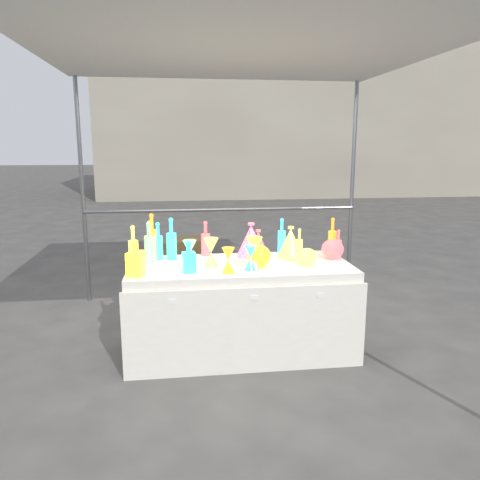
{
  "coord_description": "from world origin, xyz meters",
  "views": [
    {
      "loc": [
        -0.49,
        -3.67,
        1.7
      ],
      "look_at": [
        0.0,
        0.0,
        0.95
      ],
      "focal_mm": 35.0,
      "sensor_mm": 36.0,
      "label": 1
    }
  ],
  "objects": [
    {
      "name": "bottle_10",
      "position": [
        0.86,
        0.09,
        0.88
      ],
      "size": [
        0.06,
        0.06,
        0.25
      ],
      "primitive_type": null,
      "rotation": [
        0.0,
        0.0,
        0.16
      ],
      "color": "#241CA7",
      "rests_on": "display_table"
    },
    {
      "name": "bottle_3",
      "position": [
        -0.26,
        0.34,
        0.9
      ],
      "size": [
        0.1,
        0.1,
        0.31
      ],
      "primitive_type": null,
      "rotation": [
        0.0,
        0.0,
        0.24
      ],
      "color": "#241CA7",
      "rests_on": "display_table"
    },
    {
      "name": "hourglass_4",
      "position": [
        0.1,
        -0.15,
        0.87
      ],
      "size": [
        0.13,
        0.13,
        0.25
      ],
      "primitive_type": null,
      "rotation": [
        0.0,
        0.0,
        -0.02
      ],
      "color": "red",
      "rests_on": "display_table"
    },
    {
      "name": "hourglass_5",
      "position": [
        0.06,
        -0.19,
        0.85
      ],
      "size": [
        0.11,
        0.11,
        0.19
      ],
      "primitive_type": null,
      "rotation": [
        0.0,
        0.0,
        0.18
      ],
      "color": "#20971B",
      "rests_on": "display_table"
    },
    {
      "name": "bottle_8",
      "position": [
        0.43,
        0.36,
        0.91
      ],
      "size": [
        0.09,
        0.09,
        0.32
      ],
      "primitive_type": null,
      "rotation": [
        0.0,
        0.0,
        -0.3
      ],
      "color": "#20971B",
      "rests_on": "display_table"
    },
    {
      "name": "bottle_2",
      "position": [
        -0.72,
        0.3,
        0.94
      ],
      "size": [
        0.09,
        0.09,
        0.39
      ],
      "primitive_type": null,
      "rotation": [
        0.0,
        0.0,
        -0.01
      ],
      "color": "gold",
      "rests_on": "display_table"
    },
    {
      "name": "bottle_6",
      "position": [
        -0.73,
        0.2,
        0.92
      ],
      "size": [
        0.12,
        0.12,
        0.34
      ],
      "primitive_type": null,
      "rotation": [
        0.0,
        0.0,
        -0.41
      ],
      "color": "red",
      "rests_on": "display_table"
    },
    {
      "name": "bottle_5",
      "position": [
        -0.73,
        0.11,
        0.92
      ],
      "size": [
        0.08,
        0.08,
        0.35
      ],
      "primitive_type": null,
      "rotation": [
        0.0,
        0.0,
        -0.1
      ],
      "color": "#A9218F",
      "rests_on": "display_table"
    },
    {
      "name": "decanter_0",
      "position": [
        -0.81,
        -0.26,
        0.89
      ],
      "size": [
        0.14,
        0.14,
        0.27
      ],
      "primitive_type": null,
      "rotation": [
        0.0,
        0.0,
        -0.32
      ],
      "color": "red",
      "rests_on": "display_table"
    },
    {
      "name": "globe_2",
      "position": [
        0.14,
        -0.09,
        0.83
      ],
      "size": [
        0.25,
        0.25,
        0.15
      ],
      "primitive_type": null,
      "rotation": [
        0.0,
        0.0,
        -0.34
      ],
      "color": "gold",
      "rests_on": "display_table"
    },
    {
      "name": "lampshade_2",
      "position": [
        0.2,
        0.28,
        0.87
      ],
      "size": [
        0.23,
        0.23,
        0.23
      ],
      "primitive_type": null,
      "rotation": [
        0.0,
        0.0,
        0.23
      ],
      "color": "#241CA7",
      "rests_on": "display_table"
    },
    {
      "name": "hourglass_3",
      "position": [
        -0.41,
        -0.04,
        0.86
      ],
      "size": [
        0.14,
        0.14,
        0.22
      ],
      "primitive_type": null,
      "rotation": [
        0.0,
        0.0,
        -0.43
      ],
      "color": "#A9218F",
      "rests_on": "display_table"
    },
    {
      "name": "decanter_1",
      "position": [
        -0.81,
        -0.19,
        0.88
      ],
      "size": [
        0.11,
        0.11,
        0.26
      ],
      "primitive_type": null,
      "rotation": [
        0.0,
        0.0,
        -0.05
      ],
      "color": "gold",
      "rests_on": "display_table"
    },
    {
      "name": "hourglass_0",
      "position": [
        -0.12,
        -0.25,
        0.85
      ],
      "size": [
        0.12,
        0.12,
        0.2
      ],
      "primitive_type": null,
      "rotation": [
        0.0,
        0.0,
        0.31
      ],
      "color": "gold",
      "rests_on": "display_table"
    },
    {
      "name": "bottle_11",
      "position": [
        0.52,
        0.1,
        0.88
      ],
      "size": [
        0.08,
        0.08,
        0.26
      ],
      "primitive_type": null,
      "rotation": [
        0.0,
        0.0,
        -0.41
      ],
      "color": "#126B74",
      "rests_on": "display_table"
    },
    {
      "name": "cardboard_box_flat",
      "position": [
        0.11,
        2.41,
        0.03
      ],
      "size": [
        0.93,
        0.83,
        0.07
      ],
      "primitive_type": "cube",
      "rotation": [
        0.0,
        0.0,
        0.46
      ],
      "color": "olive",
      "rests_on": "ground"
    },
    {
      "name": "canopy_tent",
      "position": [
        0.0,
        0.01,
        2.38
      ],
      "size": [
        3.15,
        3.15,
        2.46
      ],
      "color": "gray",
      "rests_on": "ground"
    },
    {
      "name": "bottle_4",
      "position": [
        -0.85,
        0.03,
        0.92
      ],
      "size": [
        0.09,
        0.09,
        0.33
      ],
      "primitive_type": null,
      "rotation": [
        0.0,
        0.0,
        -0.18
      ],
      "color": "#126B74",
      "rests_on": "display_table"
    },
    {
      "name": "hourglass_2",
      "position": [
        -0.24,
        -0.06,
        0.87
      ],
      "size": [
        0.14,
        0.14,
        0.23
      ],
      "primitive_type": null,
      "rotation": [
        0.0,
        0.0,
        0.19
      ],
      "color": "#126B74",
      "rests_on": "display_table"
    },
    {
      "name": "bottle_9",
      "position": [
        0.86,
        0.25,
        0.91
      ],
      "size": [
        0.09,
        0.09,
        0.33
      ],
      "primitive_type": null,
      "rotation": [
        0.0,
        0.0,
        -0.32
      ],
      "color": "gold",
      "rests_on": "display_table"
    },
    {
      "name": "lampshade_1",
      "position": [
        0.13,
        0.27,
        0.9
      ],
      "size": [
        0.28,
        0.28,
        0.29
      ],
      "primitive_type": null,
      "rotation": [
        0.0,
        0.0,
        0.14
      ],
      "color": "#FFA835",
      "rests_on": "display_table"
    },
    {
      "name": "display_table",
      "position": [
        0.0,
        -0.01,
        0.37
      ],
      "size": [
        1.84,
        0.83,
        0.75
      ],
      "color": "white",
      "rests_on": "ground"
    },
    {
      "name": "background_building",
      "position": [
        4.0,
        14.0,
        3.0
      ],
      "size": [
        14.0,
        6.0,
        6.0
      ],
      "primitive_type": "cube",
      "color": "#ADA590",
      "rests_on": "ground"
    },
    {
      "name": "globe_3",
      "position": [
        0.81,
        0.07,
        0.83
      ],
      "size": [
        0.25,
        0.25,
        0.15
      ],
      "primitive_type": null,
      "rotation": [
        0.0,
        0.0,
        -0.41
      ],
      "color": "#241CA7",
      "rests_on": "display_table"
    },
    {
      "name": "bottle_7",
      "position": [
        -0.55,
        0.23,
        0.93
      ],
      "size": [
        0.11,
        0.11,
        0.36
      ],
      "primitive_type": null,
      "rotation": [
        0.0,
        0.0,
        -0.42
      ],
      "color": "#20971B",
      "rests_on": "display_table"
    },
    {
      "name": "lampshade_3",
      "position": [
        0.46,
        0.16,
        0.89
      ],
      "size": [
        0.25,
        0.25,
        0.27
      ],
      "primitive_type": null,
      "rotation": [
        0.0,
        0.0,
        -0.08
      ],
      "color": "#126B74",
      "rests_on": "display_table"
    },
    {
      "name": "decanter_2",
      "position": [
        -0.42,
        -0.2,
        0.87
      ],
      "size": [
        0.11,
        0.11,
        0.25
      ],
      "primitive_type": null,
      "rotation": [
        0.0,
        0.0,
        0.14
      ],
      "color": "#20971B",
      "rests_on": "display_table"
    },
    {
      "name": "cardboard_box_closed",
      "position": [
        -0.44,
        2.65,
        0.22
      ],
      "size": [
        0.7,
        0.57,
        0.44
      ],
      "primitive_type": "cube",
      "rotation": [
        0.0,
        0.0,
        0.23
      ],
      "color": "olive",
      "rests_on": "ground"
    },
    {
      "name": "ground",
      "position": [
        0.0,
        0.0,
        0.0
      ],
      "size": [
        80.0,
        80.0,
        0.0
      ],
      "primitive_type": "plane",
      "color": "#63605B",
      "rests_on": "ground"
    },
    {
      "name": "bottle_1",
      "position": [
        -0.66,
        0.24,
        0.91
      ],
      "size": [
        0.08,
        0.08,
        0.32
      ],
      "primitive_type": null,
      "rotation": [
        0.0,
        0.0,
        0.03
      ],
      "color": "#20971B",
      "rests_on": "display_table"
    },
    {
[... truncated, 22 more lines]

